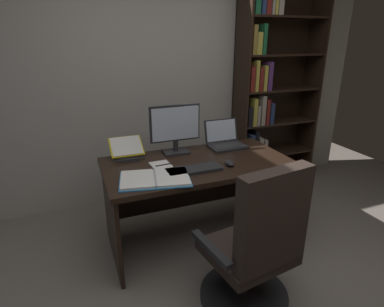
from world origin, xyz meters
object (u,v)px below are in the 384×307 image
object	(u,v)px
office_chair	(256,252)
reading_stand_with_book	(127,149)
keyboard	(194,170)
desk	(194,181)
laptop	(225,141)
open_binder	(155,179)
monitor	(175,130)
notepad	(162,166)
bookshelf	(268,93)
pen	(164,165)
computer_mouse	(229,163)

from	to	relation	value
office_chair	reading_stand_with_book	size ratio (longest dim) A/B	3.81
reading_stand_with_book	keyboard	bearing A→B (deg)	-49.63
desk	keyboard	bearing A→B (deg)	-112.37
desk	laptop	bearing A→B (deg)	26.73
reading_stand_with_book	open_binder	size ratio (longest dim) A/B	0.49
monitor	notepad	size ratio (longest dim) A/B	2.11
bookshelf	office_chair	xyz separation A→B (m)	(-1.13, -1.64, -0.66)
desk	notepad	size ratio (longest dim) A/B	7.17
desk	notepad	xyz separation A→B (m)	(-0.30, -0.07, 0.21)
keyboard	bookshelf	bearing A→B (deg)	37.31
keyboard	monitor	bearing A→B (deg)	90.00
keyboard	open_binder	xyz separation A→B (m)	(-0.32, -0.05, -0.00)
laptop	pen	distance (m)	0.72
monitor	reading_stand_with_book	size ratio (longest dim) A/B	1.63
open_binder	pen	xyz separation A→B (m)	(0.13, 0.22, 0.00)
office_chair	computer_mouse	world-z (taller)	office_chair
computer_mouse	pen	world-z (taller)	computer_mouse
keyboard	laptop	bearing A→B (deg)	41.88
laptop	open_binder	world-z (taller)	laptop
bookshelf	open_binder	xyz separation A→B (m)	(-1.60, -1.03, -0.34)
laptop	computer_mouse	bearing A→B (deg)	-113.06
desk	laptop	xyz separation A→B (m)	(0.39, 0.19, 0.26)
office_chair	monitor	size ratio (longest dim) A/B	2.33
desk	notepad	world-z (taller)	notepad
monitor	pen	world-z (taller)	monitor
keyboard	desk	bearing A→B (deg)	67.63
monitor	notepad	xyz separation A→B (m)	(-0.20, -0.26, -0.20)
notepad	monitor	bearing A→B (deg)	51.99
keyboard	open_binder	distance (m)	0.32
laptop	notepad	world-z (taller)	laptop
laptop	notepad	xyz separation A→B (m)	(-0.69, -0.26, -0.05)
office_chair	laptop	distance (m)	1.20
laptop	pen	world-z (taller)	laptop
bookshelf	laptop	size ratio (longest dim) A/B	6.90
bookshelf	open_binder	size ratio (longest dim) A/B	4.16
open_binder	pen	size ratio (longest dim) A/B	3.91
monitor	reading_stand_with_book	distance (m)	0.44
desk	notepad	bearing A→B (deg)	-167.32
reading_stand_with_book	pen	distance (m)	0.39
laptop	open_binder	size ratio (longest dim) A/B	0.60
laptop	pen	size ratio (longest dim) A/B	2.36
monitor	bookshelf	bearing A→B (deg)	23.01
bookshelf	notepad	world-z (taller)	bookshelf
bookshelf	monitor	size ratio (longest dim) A/B	5.15
reading_stand_with_book	pen	xyz separation A→B (m)	(0.23, -0.31, -0.06)
desk	laptop	distance (m)	0.50
laptop	reading_stand_with_book	xyz separation A→B (m)	(-0.90, 0.05, 0.02)
desk	office_chair	distance (m)	0.91
desk	office_chair	world-z (taller)	office_chair
desk	office_chair	size ratio (longest dim) A/B	1.46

